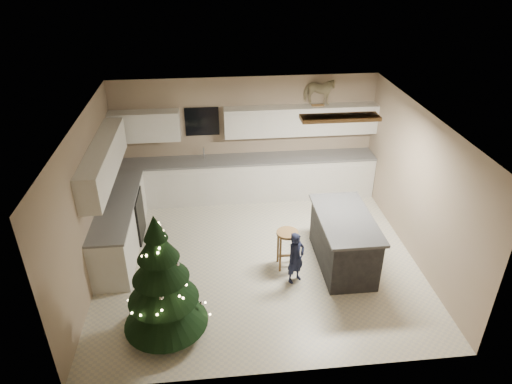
# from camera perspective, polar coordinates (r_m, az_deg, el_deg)

# --- Properties ---
(ground_plane) EXTENTS (5.50, 5.50, 0.00)m
(ground_plane) POSITION_cam_1_polar(r_m,az_deg,el_deg) (8.27, 0.26, -8.16)
(ground_plane) COLOR beige
(room_shell) EXTENTS (5.52, 5.02, 2.61)m
(room_shell) POSITION_cam_1_polar(r_m,az_deg,el_deg) (7.35, 0.46, 2.78)
(room_shell) COLOR gray
(room_shell) RESTS_ON ground_plane
(cabinetry) EXTENTS (5.50, 3.20, 2.00)m
(cabinetry) POSITION_cam_1_polar(r_m,az_deg,el_deg) (9.23, -6.48, 1.49)
(cabinetry) COLOR silver
(cabinetry) RESTS_ON ground_plane
(island) EXTENTS (0.90, 1.70, 0.95)m
(island) POSITION_cam_1_polar(r_m,az_deg,el_deg) (7.99, 10.87, -5.99)
(island) COLOR black
(island) RESTS_ON ground_plane
(bar_stool) EXTENTS (0.37, 0.37, 0.71)m
(bar_stool) POSITION_cam_1_polar(r_m,az_deg,el_deg) (7.78, 3.90, -6.08)
(bar_stool) COLOR brown
(bar_stool) RESTS_ON ground_plane
(christmas_tree) EXTENTS (1.24, 1.20, 1.98)m
(christmas_tree) POSITION_cam_1_polar(r_m,az_deg,el_deg) (6.53, -11.63, -11.61)
(christmas_tree) COLOR #3F2816
(christmas_tree) RESTS_ON ground_plane
(toddler) EXTENTS (0.40, 0.37, 0.92)m
(toddler) POSITION_cam_1_polar(r_m,az_deg,el_deg) (7.52, 5.01, -8.20)
(toddler) COLOR #161937
(toddler) RESTS_ON ground_plane
(rocking_horse) EXTENTS (0.73, 0.53, 0.58)m
(rocking_horse) POSITION_cam_1_polar(r_m,az_deg,el_deg) (9.53, 7.85, 12.35)
(rocking_horse) COLOR brown
(rocking_horse) RESTS_ON cabinetry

